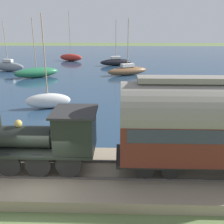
{
  "coord_description": "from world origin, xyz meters",
  "views": [
    {
      "loc": [
        -10.3,
        -3.39,
        7.26
      ],
      "look_at": [
        5.12,
        -2.9,
        2.07
      ],
      "focal_mm": 42.0,
      "sensor_mm": 36.0,
      "label": 1
    }
  ],
  "objects_px": {
    "steam_locomotive": "(52,136)",
    "sailboat_black": "(116,62)",
    "rowboat_mid_harbor": "(174,120)",
    "passenger_coach": "(215,123)",
    "rowboat_off_pier": "(10,136)",
    "sailboat_gray": "(8,66)",
    "sailboat_brown": "(128,70)",
    "sailboat_white": "(48,100)",
    "sailboat_green": "(37,72)",
    "sailboat_red": "(71,57)"
  },
  "relations": [
    {
      "from": "passenger_coach",
      "to": "sailboat_black",
      "type": "distance_m",
      "value": 37.8
    },
    {
      "from": "steam_locomotive",
      "to": "sailboat_gray",
      "type": "bearing_deg",
      "value": 25.93
    },
    {
      "from": "sailboat_red",
      "to": "sailboat_gray",
      "type": "relative_size",
      "value": 1.27
    },
    {
      "from": "sailboat_black",
      "to": "rowboat_mid_harbor",
      "type": "distance_m",
      "value": 29.92
    },
    {
      "from": "passenger_coach",
      "to": "rowboat_off_pier",
      "type": "relative_size",
      "value": 4.14
    },
    {
      "from": "passenger_coach",
      "to": "rowboat_mid_harbor",
      "type": "height_order",
      "value": "passenger_coach"
    },
    {
      "from": "sailboat_white",
      "to": "rowboat_off_pier",
      "type": "distance_m",
      "value": 6.99
    },
    {
      "from": "sailboat_green",
      "to": "sailboat_red",
      "type": "height_order",
      "value": "sailboat_red"
    },
    {
      "from": "passenger_coach",
      "to": "rowboat_off_pier",
      "type": "bearing_deg",
      "value": 69.03
    },
    {
      "from": "sailboat_green",
      "to": "sailboat_white",
      "type": "bearing_deg",
      "value": 170.72
    },
    {
      "from": "steam_locomotive",
      "to": "sailboat_white",
      "type": "xyz_separation_m",
      "value": [
        11.35,
        3.32,
        -1.55
      ]
    },
    {
      "from": "sailboat_green",
      "to": "rowboat_off_pier",
      "type": "xyz_separation_m",
      "value": [
        -21.23,
        -4.7,
        -0.47
      ]
    },
    {
      "from": "rowboat_off_pier",
      "to": "rowboat_mid_harbor",
      "type": "xyz_separation_m",
      "value": [
        3.48,
        -11.42,
        -0.01
      ]
    },
    {
      "from": "sailboat_brown",
      "to": "sailboat_red",
      "type": "distance_m",
      "value": 19.07
    },
    {
      "from": "sailboat_brown",
      "to": "rowboat_mid_harbor",
      "type": "xyz_separation_m",
      "value": [
        -20.04,
        -3.11,
        -0.44
      ]
    },
    {
      "from": "steam_locomotive",
      "to": "sailboat_red",
      "type": "xyz_separation_m",
      "value": [
        43.28,
        7.06,
        -1.53
      ]
    },
    {
      "from": "sailboat_gray",
      "to": "rowboat_off_pier",
      "type": "distance_m",
      "value": 28.55
    },
    {
      "from": "passenger_coach",
      "to": "rowboat_mid_harbor",
      "type": "xyz_separation_m",
      "value": [
        7.89,
        0.09,
        -2.79
      ]
    },
    {
      "from": "sailboat_white",
      "to": "sailboat_black",
      "type": "height_order",
      "value": "sailboat_white"
    },
    {
      "from": "rowboat_mid_harbor",
      "to": "sailboat_red",
      "type": "bearing_deg",
      "value": 57.1
    },
    {
      "from": "passenger_coach",
      "to": "sailboat_black",
      "type": "xyz_separation_m",
      "value": [
        37.38,
        5.12,
        -2.36
      ]
    },
    {
      "from": "sailboat_red",
      "to": "rowboat_mid_harbor",
      "type": "relative_size",
      "value": 4.26
    },
    {
      "from": "sailboat_red",
      "to": "rowboat_off_pier",
      "type": "height_order",
      "value": "sailboat_red"
    },
    {
      "from": "steam_locomotive",
      "to": "passenger_coach",
      "type": "relative_size",
      "value": 0.63
    },
    {
      "from": "steam_locomotive",
      "to": "sailboat_black",
      "type": "relative_size",
      "value": 0.71
    },
    {
      "from": "sailboat_red",
      "to": "sailboat_black",
      "type": "bearing_deg",
      "value": -103.75
    },
    {
      "from": "passenger_coach",
      "to": "sailboat_white",
      "type": "xyz_separation_m",
      "value": [
        11.35,
        10.77,
        -2.3
      ]
    },
    {
      "from": "sailboat_red",
      "to": "rowboat_mid_harbor",
      "type": "height_order",
      "value": "sailboat_red"
    },
    {
      "from": "sailboat_green",
      "to": "rowboat_mid_harbor",
      "type": "xyz_separation_m",
      "value": [
        -17.75,
        -16.13,
        -0.48
      ]
    },
    {
      "from": "steam_locomotive",
      "to": "passenger_coach",
      "type": "height_order",
      "value": "passenger_coach"
    },
    {
      "from": "passenger_coach",
      "to": "rowboat_off_pier",
      "type": "height_order",
      "value": "passenger_coach"
    },
    {
      "from": "sailboat_brown",
      "to": "sailboat_white",
      "type": "bearing_deg",
      "value": 129.3
    },
    {
      "from": "sailboat_red",
      "to": "sailboat_gray",
      "type": "distance_m",
      "value": 14.79
    },
    {
      "from": "steam_locomotive",
      "to": "sailboat_white",
      "type": "height_order",
      "value": "sailboat_white"
    },
    {
      "from": "sailboat_green",
      "to": "rowboat_off_pier",
      "type": "distance_m",
      "value": 21.75
    },
    {
      "from": "sailboat_gray",
      "to": "rowboat_mid_harbor",
      "type": "bearing_deg",
      "value": -122.03
    },
    {
      "from": "sailboat_red",
      "to": "sailboat_green",
      "type": "bearing_deg",
      "value": -167.08
    },
    {
      "from": "sailboat_gray",
      "to": "rowboat_mid_harbor",
      "type": "relative_size",
      "value": 3.35
    },
    {
      "from": "steam_locomotive",
      "to": "rowboat_mid_harbor",
      "type": "bearing_deg",
      "value": -43.02
    },
    {
      "from": "passenger_coach",
      "to": "sailboat_gray",
      "type": "xyz_separation_m",
      "value": [
        30.79,
        22.42,
        -2.24
      ]
    },
    {
      "from": "sailboat_gray",
      "to": "rowboat_mid_harbor",
      "type": "distance_m",
      "value": 32.0
    },
    {
      "from": "sailboat_green",
      "to": "sailboat_red",
      "type": "xyz_separation_m",
      "value": [
        17.65,
        -1.71,
        0.04
      ]
    },
    {
      "from": "rowboat_off_pier",
      "to": "rowboat_mid_harbor",
      "type": "distance_m",
      "value": 11.94
    },
    {
      "from": "sailboat_white",
      "to": "rowboat_off_pier",
      "type": "relative_size",
      "value": 3.8
    },
    {
      "from": "steam_locomotive",
      "to": "sailboat_brown",
      "type": "bearing_deg",
      "value": -8.65
    },
    {
      "from": "passenger_coach",
      "to": "sailboat_white",
      "type": "bearing_deg",
      "value": 43.5
    },
    {
      "from": "rowboat_off_pier",
      "to": "sailboat_gray",
      "type": "bearing_deg",
      "value": 32.57
    },
    {
      "from": "steam_locomotive",
      "to": "rowboat_mid_harbor",
      "type": "relative_size",
      "value": 2.47
    },
    {
      "from": "sailboat_brown",
      "to": "sailboat_gray",
      "type": "xyz_separation_m",
      "value": [
        2.87,
        19.22,
        0.12
      ]
    },
    {
      "from": "sailboat_gray",
      "to": "rowboat_off_pier",
      "type": "relative_size",
      "value": 3.57
    }
  ]
}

